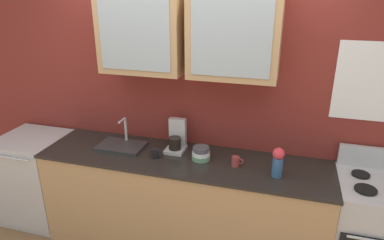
% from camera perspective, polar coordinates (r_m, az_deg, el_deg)
% --- Properties ---
extents(back_wall_unit, '(5.02, 0.44, 2.65)m').
position_cam_1_polar(back_wall_unit, '(3.12, 0.21, 5.09)').
color(back_wall_unit, maroon).
rests_on(back_wall_unit, ground_plane).
extents(counter, '(2.56, 0.65, 0.93)m').
position_cam_1_polar(counter, '(3.26, -1.53, -13.53)').
color(counter, tan).
rests_on(counter, ground_plane).
extents(stove_range, '(0.65, 0.65, 1.11)m').
position_cam_1_polar(stove_range, '(3.24, 27.73, -16.45)').
color(stove_range, silver).
rests_on(stove_range, ground_plane).
extents(sink_faucet, '(0.42, 0.28, 0.26)m').
position_cam_1_polar(sink_faucet, '(3.26, -11.62, -4.13)').
color(sink_faucet, '#2D2D30').
rests_on(sink_faucet, counter).
extents(bowl_stack, '(0.16, 0.16, 0.11)m').
position_cam_1_polar(bowl_stack, '(2.98, 1.51, -5.57)').
color(bowl_stack, '#669972').
rests_on(bowl_stack, counter).
extents(vase, '(0.09, 0.09, 0.24)m').
position_cam_1_polar(vase, '(2.77, 14.05, -6.66)').
color(vase, '#33598C').
rests_on(vase, counter).
extents(cup_near_sink, '(0.10, 0.07, 0.08)m').
position_cam_1_polar(cup_near_sink, '(3.03, -6.11, -5.52)').
color(cup_near_sink, black).
rests_on(cup_near_sink, counter).
extents(cup_near_bowls, '(0.10, 0.07, 0.08)m').
position_cam_1_polar(cup_near_bowls, '(2.90, 7.27, -6.82)').
color(cup_near_bowls, '#993838').
rests_on(cup_near_bowls, counter).
extents(dishwasher, '(0.63, 0.64, 0.93)m').
position_cam_1_polar(dishwasher, '(3.97, -24.17, -8.76)').
color(dishwasher, silver).
rests_on(dishwasher, ground_plane).
extents(coffee_maker, '(0.17, 0.20, 0.29)m').
position_cam_1_polar(coffee_maker, '(3.13, -2.59, -3.13)').
color(coffee_maker, '#B7B7BC').
rests_on(coffee_maker, counter).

